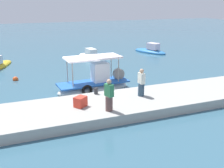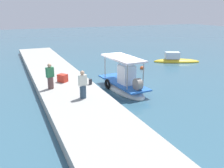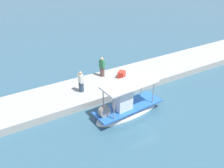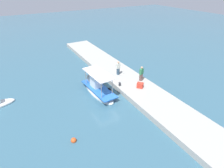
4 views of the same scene
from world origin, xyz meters
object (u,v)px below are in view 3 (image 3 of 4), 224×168
(fisherman_near_bollard, at_px, (81,83))
(cargo_crate, at_px, (122,74))
(mooring_bollard, at_px, (118,88))
(main_fishing_boat, at_px, (127,108))
(fisherman_by_crate, at_px, (102,68))

(fisherman_near_bollard, xyz_separation_m, cargo_crate, (-3.86, -0.36, -0.48))
(mooring_bollard, bearing_deg, fisherman_near_bollard, -27.84)
(cargo_crate, bearing_deg, mooring_bollard, 49.29)
(main_fishing_boat, distance_m, fisherman_near_bollard, 4.09)
(fisherman_near_bollard, height_order, mooring_bollard, fisherman_near_bollard)
(mooring_bollard, relative_size, cargo_crate, 0.63)
(fisherman_by_crate, distance_m, cargo_crate, 1.73)
(fisherman_by_crate, bearing_deg, mooring_bollard, 86.61)
(main_fishing_boat, relative_size, fisherman_near_bollard, 3.13)
(mooring_bollard, bearing_deg, cargo_crate, -130.71)
(mooring_bollard, bearing_deg, fisherman_by_crate, -93.39)
(fisherman_near_bollard, bearing_deg, fisherman_by_crate, -151.10)
(fisherman_by_crate, xyz_separation_m, cargo_crate, (-1.26, 1.08, -0.50))
(fisherman_by_crate, height_order, cargo_crate, fisherman_by_crate)
(fisherman_by_crate, relative_size, mooring_bollard, 4.34)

